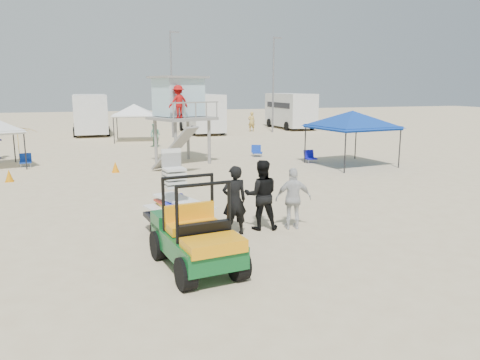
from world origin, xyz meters
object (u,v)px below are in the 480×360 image
object	(u,v)px
utility_cart	(195,229)
surf_trailer	(175,206)
lifeguard_tower	(179,100)
canopy_blue	(352,114)
man_left	(234,201)

from	to	relation	value
utility_cart	surf_trailer	distance (m)	2.34
utility_cart	lifeguard_tower	size ratio (longest dim) A/B	0.63
utility_cart	surf_trailer	world-z (taller)	surf_trailer
surf_trailer	canopy_blue	xyz separation A→B (m)	(10.45, 8.54, 1.74)
utility_cart	canopy_blue	xyz separation A→B (m)	(10.45, 10.88, 1.67)
surf_trailer	canopy_blue	distance (m)	13.61
man_left	surf_trailer	bearing A→B (deg)	-14.99
utility_cart	man_left	bearing A→B (deg)	53.22
surf_trailer	man_left	world-z (taller)	surf_trailer
utility_cart	canopy_blue	distance (m)	15.18
lifeguard_tower	surf_trailer	bearing A→B (deg)	-101.96
man_left	canopy_blue	distance (m)	12.67
lifeguard_tower	canopy_blue	xyz separation A→B (m)	(7.92, -3.39, -0.62)
utility_cart	surf_trailer	size ratio (longest dim) A/B	1.10
lifeguard_tower	canopy_blue	size ratio (longest dim) A/B	1.12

